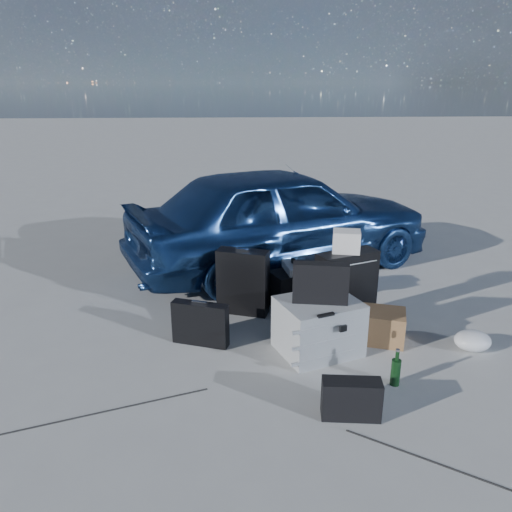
{
  "coord_description": "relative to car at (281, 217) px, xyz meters",
  "views": [
    {
      "loc": [
        -0.49,
        -3.35,
        2.11
      ],
      "look_at": [
        -0.24,
        0.85,
        0.64
      ],
      "focal_mm": 35.0,
      "sensor_mm": 36.0,
      "label": 1
    }
  ],
  "objects": [
    {
      "name": "ground",
      "position": [
        -0.15,
        -2.3,
        -0.62
      ],
      "size": [
        60.0,
        60.0,
        0.0
      ],
      "primitive_type": "plane",
      "color": "#A4A5A0",
      "rests_on": "ground"
    },
    {
      "name": "car",
      "position": [
        0.0,
        0.0,
        0.0
      ],
      "size": [
        3.9,
        2.75,
        1.23
      ],
      "primitive_type": "imported",
      "rotation": [
        0.0,
        0.0,
        1.97
      ],
      "color": "navy",
      "rests_on": "ground"
    },
    {
      "name": "pelican_case",
      "position": [
        0.09,
        -2.03,
        -0.39
      ],
      "size": [
        0.75,
        0.69,
        0.45
      ],
      "primitive_type": "cube",
      "rotation": [
        0.0,
        0.0,
        0.35
      ],
      "color": "#A5A8AA",
      "rests_on": "ground"
    },
    {
      "name": "laptop_bag",
      "position": [
        0.09,
        -2.04,
        -0.0
      ],
      "size": [
        0.45,
        0.18,
        0.33
      ],
      "primitive_type": "cube",
      "rotation": [
        0.0,
        0.0,
        -0.17
      ],
      "color": "black",
      "rests_on": "pelican_case"
    },
    {
      "name": "briefcase",
      "position": [
        -0.88,
        -1.85,
        -0.43
      ],
      "size": [
        0.49,
        0.26,
        0.37
      ],
      "primitive_type": "cube",
      "rotation": [
        0.0,
        0.0,
        -0.35
      ],
      "color": "black",
      "rests_on": "ground"
    },
    {
      "name": "suitcase_left",
      "position": [
        -0.5,
        -1.25,
        -0.3
      ],
      "size": [
        0.51,
        0.32,
        0.63
      ],
      "primitive_type": "cube",
      "rotation": [
        0.0,
        0.0,
        -0.34
      ],
      "color": "black",
      "rests_on": "ground"
    },
    {
      "name": "suitcase_right",
      "position": [
        0.43,
        -1.5,
        -0.28
      ],
      "size": [
        0.6,
        0.4,
        0.68
      ],
      "primitive_type": "cube",
      "rotation": [
        0.0,
        0.0,
        0.38
      ],
      "color": "black",
      "rests_on": "ground"
    },
    {
      "name": "white_carton",
      "position": [
        0.42,
        -1.48,
        0.16
      ],
      "size": [
        0.28,
        0.24,
        0.19
      ],
      "primitive_type": "cube",
      "rotation": [
        0.0,
        0.0,
        -0.22
      ],
      "color": "silver",
      "rests_on": "suitcase_right"
    },
    {
      "name": "duffel_bag",
      "position": [
        0.13,
        -1.05,
        -0.44
      ],
      "size": [
        0.76,
        0.54,
        0.35
      ],
      "primitive_type": "cube",
      "rotation": [
        0.0,
        0.0,
        0.39
      ],
      "color": "black",
      "rests_on": "ground"
    },
    {
      "name": "flat_box_white",
      "position": [
        0.14,
        -1.06,
        -0.23
      ],
      "size": [
        0.47,
        0.38,
        0.08
      ],
      "primitive_type": "cube",
      "rotation": [
        0.0,
        0.0,
        0.13
      ],
      "color": "silver",
      "rests_on": "duffel_bag"
    },
    {
      "name": "flat_box_black",
      "position": [
        0.14,
        -1.08,
        -0.16
      ],
      "size": [
        0.32,
        0.27,
        0.06
      ],
      "primitive_type": "cube",
      "rotation": [
        0.0,
        0.0,
        0.36
      ],
      "color": "black",
      "rests_on": "flat_box_white"
    },
    {
      "name": "cardboard_box",
      "position": [
        0.68,
        -1.88,
        -0.48
      ],
      "size": [
        0.44,
        0.41,
        0.27
      ],
      "primitive_type": "cube",
      "rotation": [
        0.0,
        0.0,
        -0.32
      ],
      "color": "#8C5C3D",
      "rests_on": "ground"
    },
    {
      "name": "plastic_bag",
      "position": [
        1.38,
        -2.09,
        -0.53
      ],
      "size": [
        0.3,
        0.26,
        0.17
      ],
      "primitive_type": "ellipsoid",
      "rotation": [
        0.0,
        0.0,
        0.02
      ],
      "color": "silver",
      "rests_on": "ground"
    },
    {
      "name": "messenger_bag",
      "position": [
        0.15,
        -2.9,
        -0.48
      ],
      "size": [
        0.4,
        0.19,
        0.27
      ],
      "primitive_type": "cube",
      "rotation": [
        0.0,
        0.0,
        -0.12
      ],
      "color": "black",
      "rests_on": "ground"
    },
    {
      "name": "green_bottle",
      "position": [
        0.57,
        -2.55,
        -0.48
      ],
      "size": [
        0.08,
        0.08,
        0.28
      ],
      "primitive_type": "cylinder",
      "rotation": [
        0.0,
        0.0,
        -0.07
      ],
      "color": "black",
      "rests_on": "ground"
    }
  ]
}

